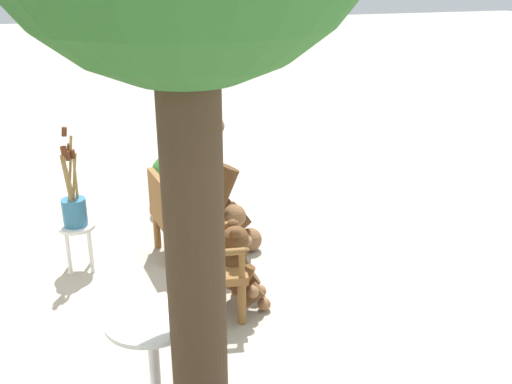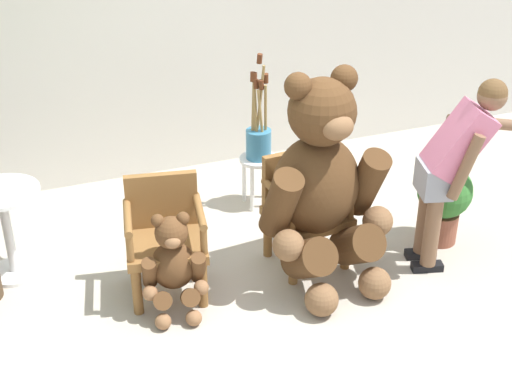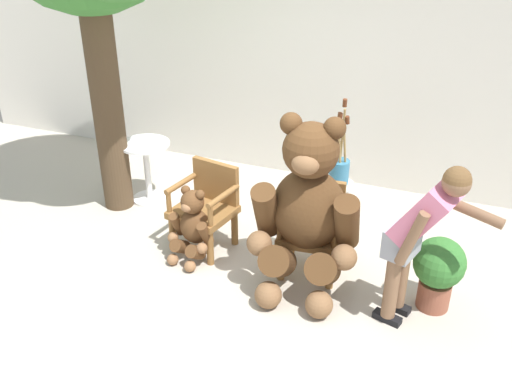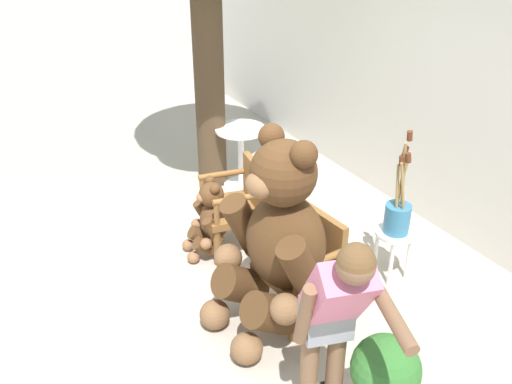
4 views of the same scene
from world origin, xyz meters
name	(u,v)px [view 1 (image 1 of 4)]	position (x,y,z in m)	size (l,w,h in m)	color
ground_plane	(234,272)	(0.00, 0.00, 0.00)	(60.00, 60.00, 0.00)	#B2A899
wooden_chair_left	(205,261)	(-0.54, 0.41, 0.46)	(0.65, 0.62, 0.86)	brown
wooden_chair_right	(176,211)	(0.55, 0.41, 0.46)	(0.60, 0.57, 0.86)	brown
teddy_bear_large	(201,176)	(0.56, 0.14, 0.79)	(0.98, 0.95, 1.62)	#4C3019
teddy_bear_small	(239,266)	(-0.56, 0.13, 0.37)	(0.47, 0.47, 0.77)	brown
person_visitor	(196,138)	(1.53, -0.05, 0.90)	(0.87, 0.49, 1.51)	black
white_stool	(78,235)	(0.55, 1.35, 0.36)	(0.34, 0.34, 0.46)	white
brush_bucket	(74,205)	(0.55, 1.35, 0.66)	(0.22, 0.22, 0.94)	teal
round_side_table	(154,355)	(-1.59, 1.01, 0.45)	(0.56, 0.56, 0.72)	white
potted_plant	(171,178)	(1.71, 0.23, 0.40)	(0.44, 0.44, 0.68)	brown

